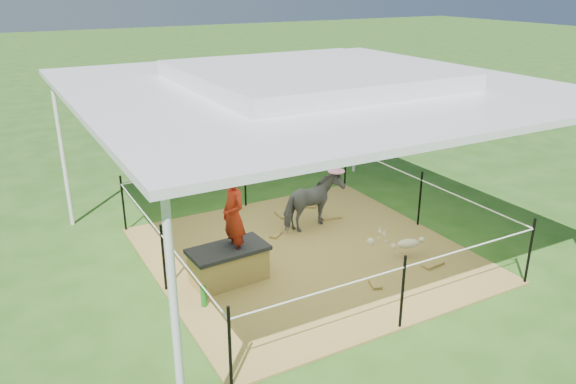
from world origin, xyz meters
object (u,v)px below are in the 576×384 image
woman (233,209)px  straw_bale (229,266)px  pony (313,202)px  foal (408,242)px  distant_person (241,110)px  trash_barrel (296,122)px  picnic_table_far (302,94)px  picnic_table_near (224,119)px  green_bottle (204,296)px

woman → straw_bale: bearing=-93.4°
pony → foal: pony is taller
foal → distant_person: 8.35m
straw_bale → trash_barrel: bearing=53.5°
picnic_table_far → foal: bearing=-90.9°
picnic_table_near → distant_person: 0.57m
woman → picnic_table_near: 8.57m
foal → pony: bearing=129.7°
woman → foal: bearing=72.2°
straw_bale → picnic_table_near: picnic_table_near is taller
pony → woman: bearing=103.7°
green_bottle → pony: size_ratio=0.26×
woman → trash_barrel: woman is taller
woman → green_bottle: (-0.65, -0.45, -0.93)m
straw_bale → green_bottle: bearing=-140.7°
straw_bale → foal: size_ratio=1.11×
woman → pony: woman is taller
trash_barrel → picnic_table_near: 2.14m
foal → straw_bale: bearing=-177.7°
green_bottle → pony: pony is taller
pony → picnic_table_far: pony is taller
green_bottle → picnic_table_near: size_ratio=0.18×
pony → foal: bearing=-170.2°
pony → straw_bale: bearing=102.5°
green_bottle → trash_barrel: trash_barrel is taller
trash_barrel → distant_person: distant_person is taller
straw_bale → trash_barrel: size_ratio=1.28×
trash_barrel → foal: bearing=-106.2°
pony → foal: size_ratio=1.19×
foal → distant_person: distant_person is taller
woman → picnic_table_far: size_ratio=0.64×
picnic_table_near → picnic_table_far: 4.04m
picnic_table_near → green_bottle: bearing=-115.8°
woman → green_bottle: 1.22m
distant_person → straw_bale: bearing=57.0°
picnic_table_far → distant_person: size_ratio=1.57×
trash_barrel → picnic_table_far: (2.14, 3.35, 0.00)m
picnic_table_far → picnic_table_near: bearing=-132.4°
woman → green_bottle: size_ratio=4.32×
foal → picnic_table_far: 11.21m
trash_barrel → distant_person: size_ratio=0.66×
woman → distant_person: size_ratio=1.01×
green_bottle → distant_person: 9.11m
straw_bale → trash_barrel: (4.73, 6.38, 0.14)m
picnic_table_near → pony: bearing=-101.8°
picnic_table_near → distant_person: bearing=-39.3°
straw_bale → pony: size_ratio=0.93×
green_bottle → pony: (2.52, 1.42, 0.32)m
trash_barrel → picnic_table_near: (-1.48, 1.54, -0.08)m
green_bottle → trash_barrel: bearing=52.3°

